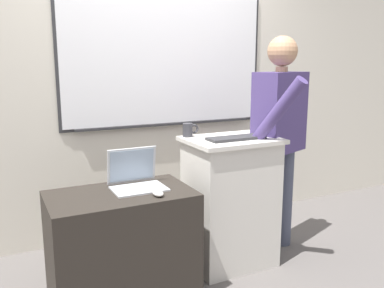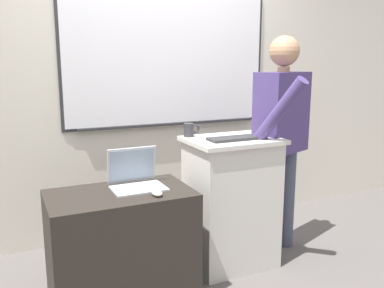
% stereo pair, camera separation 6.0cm
% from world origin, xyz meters
% --- Properties ---
extents(back_wall, '(6.40, 0.17, 2.67)m').
position_xyz_m(back_wall, '(0.01, 1.30, 1.34)').
color(back_wall, beige).
rests_on(back_wall, ground_plane).
extents(lectern_podium, '(0.65, 0.50, 0.96)m').
position_xyz_m(lectern_podium, '(0.32, 0.39, 0.48)').
color(lectern_podium, beige).
rests_on(lectern_podium, ground_plane).
extents(side_desk, '(0.88, 0.53, 0.71)m').
position_xyz_m(side_desk, '(-0.54, 0.27, 0.35)').
color(side_desk, '#28231E').
rests_on(side_desk, ground_plane).
extents(person_presenter, '(0.64, 0.67, 1.68)m').
position_xyz_m(person_presenter, '(0.77, 0.41, 0.98)').
color(person_presenter, '#474C60').
rests_on(person_presenter, ground_plane).
extents(laptop, '(0.33, 0.28, 0.24)m').
position_xyz_m(laptop, '(-0.42, 0.36, 0.78)').
color(laptop, '#B7BABF').
rests_on(laptop, side_desk).
extents(wireless_keyboard, '(0.42, 0.15, 0.02)m').
position_xyz_m(wireless_keyboard, '(0.32, 0.33, 0.97)').
color(wireless_keyboard, '#2D2D30').
rests_on(wireless_keyboard, lectern_podium).
extents(computer_mouse_by_laptop, '(0.06, 0.10, 0.03)m').
position_xyz_m(computer_mouse_by_laptop, '(-0.36, 0.11, 0.72)').
color(computer_mouse_by_laptop, silver).
rests_on(computer_mouse_by_laptop, side_desk).
extents(coffee_mug, '(0.12, 0.07, 0.10)m').
position_xyz_m(coffee_mug, '(0.07, 0.57, 1.01)').
color(coffee_mug, '#333338').
rests_on(coffee_mug, lectern_podium).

